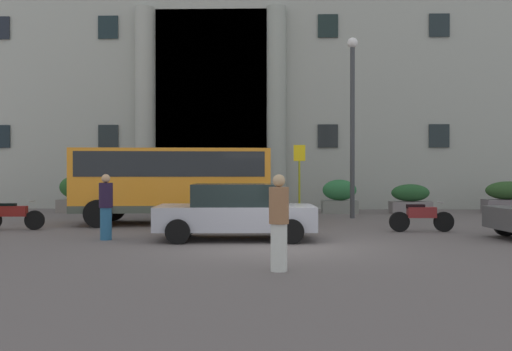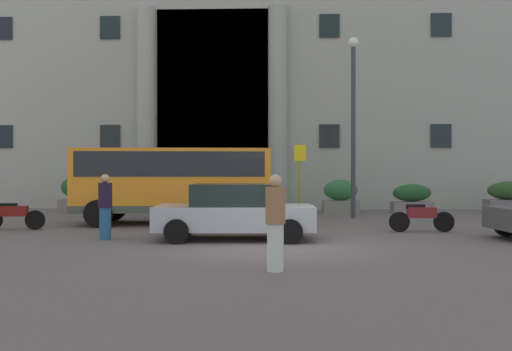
{
  "view_description": "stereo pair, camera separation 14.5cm",
  "coord_description": "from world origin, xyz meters",
  "px_view_note": "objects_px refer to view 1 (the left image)",
  "views": [
    {
      "loc": [
        -0.18,
        -13.33,
        1.8
      ],
      "look_at": [
        -0.59,
        4.4,
        1.67
      ],
      "focal_mm": 38.58,
      "sensor_mm": 36.0,
      "label": 1
    },
    {
      "loc": [
        -0.04,
        -13.32,
        1.8
      ],
      "look_at": [
        -0.59,
        4.4,
        1.67
      ],
      "focal_mm": 38.58,
      "sensor_mm": 36.0,
      "label": 2
    }
  ],
  "objects_px": {
    "motorcycle_near_kerb": "(420,217)",
    "bus_stop_sign": "(299,174)",
    "hedge_planter_west": "(508,198)",
    "orange_minibus": "(173,179)",
    "pedestrian_woman_with_bag": "(106,207)",
    "hedge_planter_far_east": "(79,194)",
    "lamppost_plaza_centre": "(352,112)",
    "hedge_planter_entrance_right": "(340,197)",
    "white_taxi_kerbside": "(236,211)",
    "hedge_planter_far_west": "(410,199)",
    "motorcycle_far_end": "(12,215)",
    "pedestrian_man_red_shirt": "(279,222)",
    "hedge_planter_entrance_left": "(208,197)"
  },
  "relations": [
    {
      "from": "hedge_planter_entrance_left",
      "to": "lamppost_plaza_centre",
      "type": "bearing_deg",
      "value": -24.09
    },
    {
      "from": "lamppost_plaza_centre",
      "to": "hedge_planter_entrance_right",
      "type": "bearing_deg",
      "value": 93.58
    },
    {
      "from": "pedestrian_man_red_shirt",
      "to": "hedge_planter_west",
      "type": "bearing_deg",
      "value": -150.96
    },
    {
      "from": "hedge_planter_west",
      "to": "hedge_planter_far_east",
      "type": "xyz_separation_m",
      "value": [
        -18.58,
        -0.16,
        0.13
      ]
    },
    {
      "from": "hedge_planter_far_west",
      "to": "motorcycle_far_end",
      "type": "xyz_separation_m",
      "value": [
        -13.99,
        -7.03,
        -0.15
      ]
    },
    {
      "from": "motorcycle_far_end",
      "to": "motorcycle_near_kerb",
      "type": "distance_m",
      "value": 12.42
    },
    {
      "from": "orange_minibus",
      "to": "pedestrian_woman_with_bag",
      "type": "xyz_separation_m",
      "value": [
        -1.0,
        -4.5,
        -0.68
      ]
    },
    {
      "from": "orange_minibus",
      "to": "motorcycle_far_end",
      "type": "distance_m",
      "value": 5.21
    },
    {
      "from": "motorcycle_far_end",
      "to": "white_taxi_kerbside",
      "type": "bearing_deg",
      "value": -20.66
    },
    {
      "from": "pedestrian_woman_with_bag",
      "to": "lamppost_plaza_centre",
      "type": "xyz_separation_m",
      "value": [
        7.5,
        6.86,
        3.21
      ]
    },
    {
      "from": "hedge_planter_far_west",
      "to": "white_taxi_kerbside",
      "type": "xyz_separation_m",
      "value": [
        -6.96,
        -9.2,
        0.14
      ]
    },
    {
      "from": "motorcycle_near_kerb",
      "to": "hedge_planter_far_east",
      "type": "bearing_deg",
      "value": 149.11
    },
    {
      "from": "pedestrian_man_red_shirt",
      "to": "lamppost_plaza_centre",
      "type": "relative_size",
      "value": 0.25
    },
    {
      "from": "white_taxi_kerbside",
      "to": "pedestrian_man_red_shirt",
      "type": "bearing_deg",
      "value": -79.04
    },
    {
      "from": "white_taxi_kerbside",
      "to": "hedge_planter_far_west",
      "type": "bearing_deg",
      "value": 50.96
    },
    {
      "from": "bus_stop_sign",
      "to": "pedestrian_woman_with_bag",
      "type": "bearing_deg",
      "value": -130.77
    },
    {
      "from": "motorcycle_near_kerb",
      "to": "bus_stop_sign",
      "type": "bearing_deg",
      "value": 127.6
    },
    {
      "from": "hedge_planter_west",
      "to": "hedge_planter_entrance_right",
      "type": "bearing_deg",
      "value": -178.84
    },
    {
      "from": "motorcycle_far_end",
      "to": "pedestrian_man_red_shirt",
      "type": "xyz_separation_m",
      "value": [
        8.08,
        -6.79,
        0.43
      ]
    },
    {
      "from": "hedge_planter_west",
      "to": "orange_minibus",
      "type": "bearing_deg",
      "value": -159.53
    },
    {
      "from": "motorcycle_near_kerb",
      "to": "hedge_planter_entrance_left",
      "type": "bearing_deg",
      "value": 133.0
    },
    {
      "from": "hedge_planter_far_west",
      "to": "motorcycle_near_kerb",
      "type": "bearing_deg",
      "value": -102.23
    },
    {
      "from": "hedge_planter_far_west",
      "to": "motorcycle_near_kerb",
      "type": "relative_size",
      "value": 0.89
    },
    {
      "from": "hedge_planter_far_east",
      "to": "lamppost_plaza_centre",
      "type": "relative_size",
      "value": 0.26
    },
    {
      "from": "orange_minibus",
      "to": "hedge_planter_entrance_left",
      "type": "bearing_deg",
      "value": 77.59
    },
    {
      "from": "white_taxi_kerbside",
      "to": "motorcycle_far_end",
      "type": "relative_size",
      "value": 2.21
    },
    {
      "from": "orange_minibus",
      "to": "pedestrian_man_red_shirt",
      "type": "bearing_deg",
      "value": -73.83
    },
    {
      "from": "hedge_planter_far_west",
      "to": "pedestrian_woman_with_bag",
      "type": "height_order",
      "value": "pedestrian_woman_with_bag"
    },
    {
      "from": "hedge_planter_far_east",
      "to": "motorcycle_far_end",
      "type": "relative_size",
      "value": 0.94
    },
    {
      "from": "bus_stop_sign",
      "to": "hedge_planter_far_east",
      "type": "relative_size",
      "value": 1.56
    },
    {
      "from": "white_taxi_kerbside",
      "to": "hedge_planter_west",
      "type": "bearing_deg",
      "value": 38.08
    },
    {
      "from": "hedge_planter_far_west",
      "to": "lamppost_plaza_centre",
      "type": "relative_size",
      "value": 0.25
    },
    {
      "from": "bus_stop_sign",
      "to": "hedge_planter_west",
      "type": "height_order",
      "value": "bus_stop_sign"
    },
    {
      "from": "orange_minibus",
      "to": "white_taxi_kerbside",
      "type": "bearing_deg",
      "value": -65.83
    },
    {
      "from": "orange_minibus",
      "to": "white_taxi_kerbside",
      "type": "height_order",
      "value": "orange_minibus"
    },
    {
      "from": "pedestrian_man_red_shirt",
      "to": "lamppost_plaza_centre",
      "type": "distance_m",
      "value": 12.12
    },
    {
      "from": "orange_minibus",
      "to": "hedge_planter_far_east",
      "type": "bearing_deg",
      "value": 130.39
    },
    {
      "from": "bus_stop_sign",
      "to": "lamppost_plaza_centre",
      "type": "distance_m",
      "value": 3.19
    },
    {
      "from": "hedge_planter_west",
      "to": "hedge_planter_far_east",
      "type": "relative_size",
      "value": 1.11
    },
    {
      "from": "hedge_planter_entrance_right",
      "to": "hedge_planter_west",
      "type": "bearing_deg",
      "value": 1.16
    },
    {
      "from": "bus_stop_sign",
      "to": "hedge_planter_west",
      "type": "distance_m",
      "value": 9.78
    },
    {
      "from": "motorcycle_near_kerb",
      "to": "lamppost_plaza_centre",
      "type": "xyz_separation_m",
      "value": [
        -1.3,
        4.74,
        3.63
      ]
    },
    {
      "from": "hedge_planter_entrance_right",
      "to": "pedestrian_woman_with_bag",
      "type": "relative_size",
      "value": 0.88
    },
    {
      "from": "pedestrian_woman_with_bag",
      "to": "lamppost_plaza_centre",
      "type": "height_order",
      "value": "lamppost_plaza_centre"
    },
    {
      "from": "hedge_planter_west",
      "to": "pedestrian_man_red_shirt",
      "type": "height_order",
      "value": "pedestrian_man_red_shirt"
    },
    {
      "from": "hedge_planter_west",
      "to": "hedge_planter_far_east",
      "type": "distance_m",
      "value": 18.58
    },
    {
      "from": "lamppost_plaza_centre",
      "to": "bus_stop_sign",
      "type": "bearing_deg",
      "value": -164.96
    },
    {
      "from": "hedge_planter_far_west",
      "to": "motorcycle_far_end",
      "type": "relative_size",
      "value": 0.9
    },
    {
      "from": "hedge_planter_far_west",
      "to": "pedestrian_man_red_shirt",
      "type": "distance_m",
      "value": 15.03
    },
    {
      "from": "hedge_planter_far_east",
      "to": "hedge_planter_far_west",
      "type": "bearing_deg",
      "value": -0.09
    }
  ]
}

